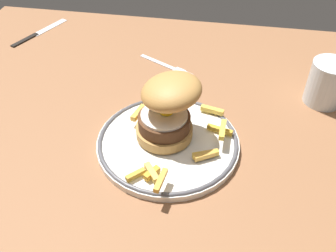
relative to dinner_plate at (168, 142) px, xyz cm
name	(u,v)px	position (x,y,z in cm)	size (l,w,h in cm)	color
ground_plane	(172,171)	(1.40, -4.03, -2.84)	(117.48, 106.48, 4.00)	brown
dinner_plate	(168,142)	(0.00, 0.00, 0.00)	(25.00, 25.00, 1.60)	white
burger	(168,107)	(-0.29, 1.58, 6.50)	(11.58, 11.34, 11.88)	#B58241
fries_pile	(177,134)	(1.52, 0.39, 1.77)	(18.42, 25.40, 2.90)	gold
water_glass	(326,85)	(28.45, 18.04, 2.97)	(7.50, 7.50, 8.81)	silver
fork	(167,66)	(-4.66, 25.37, -0.66)	(13.38, 7.94, 0.36)	silver
knife	(35,34)	(-40.72, 34.19, -0.58)	(8.55, 17.11, 0.70)	black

